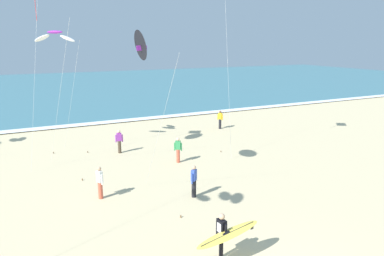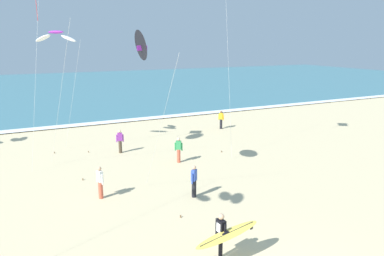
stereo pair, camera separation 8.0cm
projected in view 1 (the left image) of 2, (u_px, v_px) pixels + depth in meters
name	position (u px, v px, depth m)	size (l,w,h in m)	color
ocean_water	(63.00, 87.00, 58.25)	(160.00, 60.00, 0.08)	teal
shoreline_foam	(101.00, 123.00, 32.31)	(160.00, 1.28, 0.01)	white
surfer_trailing	(225.00, 234.00, 11.67)	(2.54, 1.05, 1.71)	black
kite_delta_charcoal_mid	(142.00, 45.00, 16.65)	(0.52, 4.73, 7.83)	black
kite_arc_violet_far	(55.00, 36.00, 22.91)	(2.89, 3.04, 7.99)	white
bystander_green_top	(178.00, 150.00, 21.64)	(0.43, 0.33, 1.59)	#D8593F
bystander_white_top	(100.00, 182.00, 16.59)	(0.28, 0.48, 1.59)	#D8593F
bystander_purple_top	(119.00, 141.00, 23.53)	(0.49, 0.24, 1.59)	#4C3D2D
bystander_blue_top	(194.00, 181.00, 16.76)	(0.40, 0.35, 1.59)	black
bystander_yellow_top	(220.00, 119.00, 30.20)	(0.34, 0.41, 1.59)	black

